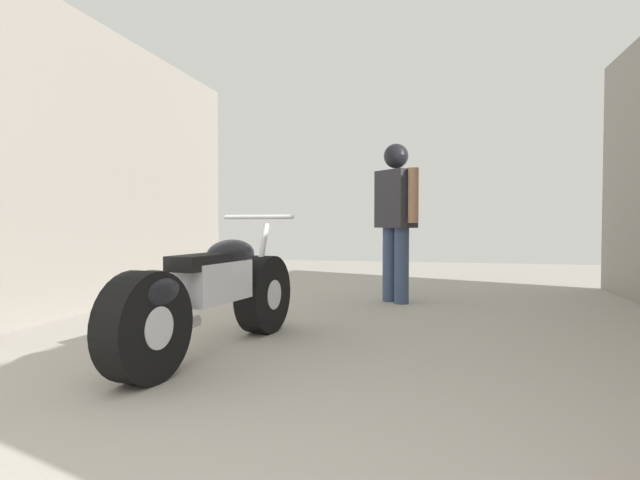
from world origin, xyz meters
name	(u,v)px	position (x,y,z in m)	size (l,w,h in m)	color
ground_plane	(355,337)	(0.00, 3.23, 0.00)	(15.49, 15.49, 0.00)	#9E998E
garage_partition_left	(44,158)	(-2.74, 3.23, 1.43)	(0.08, 7.10, 2.87)	gray
motorcycle_maroon_cruiser	(211,295)	(-0.84, 2.50, 0.39)	(0.64, 2.00, 0.93)	black
mechanic_in_blue	(396,208)	(0.16, 5.01, 1.03)	(0.55, 0.56, 1.72)	#384766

